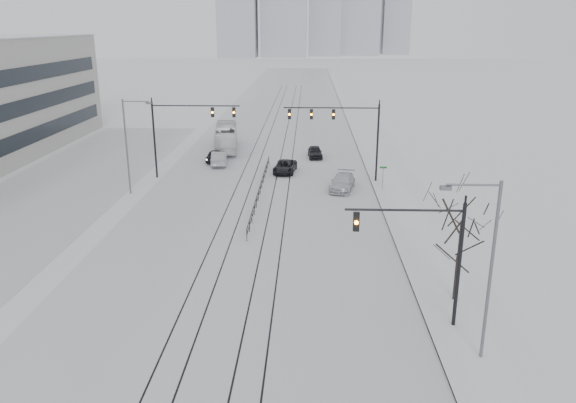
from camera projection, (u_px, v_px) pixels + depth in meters
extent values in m
plane|color=silver|center=(204.00, 392.00, 24.85)|extent=(500.00, 500.00, 0.00)
cube|color=silver|center=(277.00, 135.00, 82.00)|extent=(22.00, 260.00, 0.02)
cube|color=silver|center=(370.00, 135.00, 81.51)|extent=(5.00, 260.00, 0.16)
cube|color=gray|center=(353.00, 135.00, 81.60)|extent=(0.10, 260.00, 0.12)
cube|color=silver|center=(75.00, 179.00, 58.89)|extent=(14.00, 60.00, 0.03)
cube|color=black|center=(245.00, 169.00, 63.04)|extent=(0.10, 180.00, 0.01)
cube|color=black|center=(257.00, 169.00, 62.99)|extent=(0.10, 180.00, 0.01)
cube|color=black|center=(278.00, 169.00, 62.91)|extent=(0.10, 180.00, 0.01)
cube|color=black|center=(291.00, 169.00, 62.86)|extent=(0.10, 180.00, 0.01)
cube|color=#969AA5|center=(325.00, 6.00, 280.09)|extent=(16.00, 16.00, 48.00)
cube|color=#969AA5|center=(396.00, 15.00, 295.21)|extent=(14.00, 14.00, 40.00)
cylinder|color=black|center=(459.00, 267.00, 29.08)|extent=(0.20, 0.20, 7.00)
cylinder|color=black|center=(404.00, 210.00, 28.25)|extent=(6.00, 0.12, 0.12)
cube|color=black|center=(356.00, 222.00, 28.53)|extent=(0.32, 0.24, 1.00)
sphere|color=orange|center=(356.00, 223.00, 28.39)|extent=(0.22, 0.22, 0.22)
cylinder|color=black|center=(377.00, 144.00, 56.58)|extent=(0.20, 0.20, 8.00)
cylinder|color=black|center=(331.00, 108.00, 55.66)|extent=(9.50, 0.12, 0.12)
cube|color=black|center=(289.00, 114.00, 56.00)|extent=(0.32, 0.24, 1.00)
sphere|color=orange|center=(289.00, 114.00, 55.87)|extent=(0.22, 0.22, 0.22)
cube|color=black|center=(311.00, 114.00, 55.92)|extent=(0.32, 0.24, 1.00)
sphere|color=orange|center=(311.00, 114.00, 55.79)|extent=(0.22, 0.22, 0.22)
cube|color=black|center=(334.00, 114.00, 55.85)|extent=(0.32, 0.24, 1.00)
sphere|color=orange|center=(334.00, 115.00, 55.71)|extent=(0.22, 0.22, 0.22)
cylinder|color=black|center=(154.00, 140.00, 58.34)|extent=(0.20, 0.20, 8.00)
cylinder|color=black|center=(196.00, 106.00, 57.09)|extent=(9.00, 0.12, 0.12)
cube|color=black|center=(234.00, 112.00, 57.15)|extent=(0.32, 0.24, 1.00)
sphere|color=orange|center=(234.00, 113.00, 57.02)|extent=(0.22, 0.22, 0.22)
cube|color=black|center=(213.00, 112.00, 57.23)|extent=(0.32, 0.24, 1.00)
sphere|color=orange|center=(212.00, 112.00, 57.10)|extent=(0.22, 0.22, 0.22)
cylinder|color=#595B60|center=(490.00, 275.00, 25.90)|extent=(0.16, 0.16, 9.00)
cylinder|color=#595B60|center=(474.00, 185.00, 24.64)|extent=(2.40, 0.10, 0.10)
cube|color=#595B60|center=(446.00, 188.00, 24.73)|extent=(0.50, 0.25, 0.18)
cylinder|color=#595B60|center=(127.00, 148.00, 52.51)|extent=(0.16, 0.16, 9.00)
cylinder|color=#595B60|center=(136.00, 101.00, 51.17)|extent=(2.40, 0.10, 0.10)
cube|color=#595B60|center=(149.00, 103.00, 51.17)|extent=(0.50, 0.25, 0.18)
cylinder|color=black|center=(456.00, 278.00, 32.51)|extent=(0.26, 0.26, 3.00)
cylinder|color=black|center=(460.00, 242.00, 31.83)|extent=(0.18, 0.18, 2.50)
cube|color=black|center=(260.00, 185.00, 53.14)|extent=(0.06, 24.00, 0.06)
cube|color=black|center=(260.00, 189.00, 53.26)|extent=(0.06, 24.00, 0.06)
cylinder|color=#595B60|center=(383.00, 178.00, 54.56)|extent=(0.06, 0.06, 2.40)
cube|color=#0C4C19|center=(383.00, 167.00, 54.23)|extent=(0.70, 0.04, 0.18)
imported|color=black|center=(215.00, 156.00, 66.19)|extent=(1.97, 4.31, 1.43)
imported|color=#9A9CA2|center=(219.00, 158.00, 64.59)|extent=(2.14, 4.95, 1.58)
imported|color=black|center=(285.00, 167.00, 61.24)|extent=(2.67, 4.93, 1.31)
imported|color=silver|center=(342.00, 182.00, 54.94)|extent=(3.05, 5.40, 1.48)
imported|color=black|center=(315.00, 152.00, 68.10)|extent=(1.91, 4.18, 1.39)
imported|color=white|center=(226.00, 138.00, 72.29)|extent=(4.04, 11.54, 3.15)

